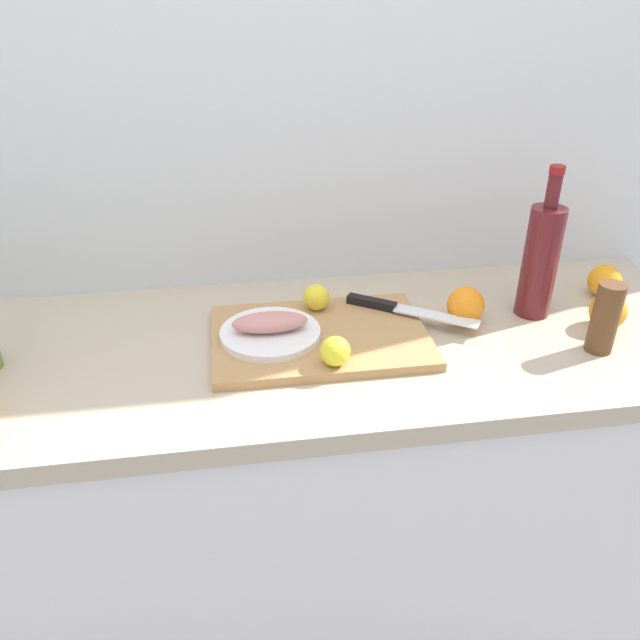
{
  "coord_description": "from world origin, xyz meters",
  "views": [
    {
      "loc": [
        -0.03,
        -1.07,
        1.55
      ],
      "look_at": [
        0.13,
        -0.0,
        0.95
      ],
      "focal_mm": 34.81,
      "sensor_mm": 36.0,
      "label": 1
    }
  ],
  "objects": [
    {
      "name": "ground_plane",
      "position": [
        0.0,
        0.0,
        0.0
      ],
      "size": [
        12.0,
        12.0,
        0.0
      ],
      "primitive_type": "plane",
      "color": "slate"
    },
    {
      "name": "back_wall",
      "position": [
        0.0,
        0.33,
        1.25
      ],
      "size": [
        3.2,
        0.05,
        2.5
      ],
      "primitive_type": "cube",
      "color": "silver",
      "rests_on": "ground_plane"
    },
    {
      "name": "kitchen_counter",
      "position": [
        0.0,
        0.0,
        0.45
      ],
      "size": [
        2.0,
        0.6,
        0.9
      ],
      "color": "white",
      "rests_on": "ground_plane"
    },
    {
      "name": "cutting_board",
      "position": [
        0.13,
        -0.0,
        0.91
      ],
      "size": [
        0.43,
        0.3,
        0.02
      ],
      "primitive_type": "cube",
      "color": "tan",
      "rests_on": "kitchen_counter"
    },
    {
      "name": "white_plate",
      "position": [
        0.03,
        0.0,
        0.93
      ],
      "size": [
        0.2,
        0.2,
        0.01
      ],
      "primitive_type": "cylinder",
      "color": "white",
      "rests_on": "cutting_board"
    },
    {
      "name": "fish_fillet",
      "position": [
        0.03,
        0.0,
        0.95
      ],
      "size": [
        0.15,
        0.06,
        0.04
      ],
      "primitive_type": "ellipsoid",
      "color": "tan",
      "rests_on": "white_plate"
    },
    {
      "name": "chef_knife",
      "position": [
        0.3,
        0.07,
        0.93
      ],
      "size": [
        0.26,
        0.19,
        0.02
      ],
      "rotation": [
        0.0,
        0.0,
        -0.59
      ],
      "color": "silver",
      "rests_on": "cutting_board"
    },
    {
      "name": "lemon_0",
      "position": [
        0.14,
        0.1,
        0.95
      ],
      "size": [
        0.06,
        0.06,
        0.06
      ],
      "primitive_type": "sphere",
      "color": "yellow",
      "rests_on": "cutting_board"
    },
    {
      "name": "lemon_1",
      "position": [
        0.14,
        -0.12,
        0.95
      ],
      "size": [
        0.06,
        0.06,
        0.06
      ],
      "primitive_type": "sphere",
      "color": "yellow",
      "rests_on": "cutting_board"
    },
    {
      "name": "wine_bottle",
      "position": [
        0.61,
        0.05,
        1.03
      ],
      "size": [
        0.07,
        0.07,
        0.33
      ],
      "color": "#59191E",
      "rests_on": "kitchen_counter"
    },
    {
      "name": "orange_0",
      "position": [
        0.74,
        -0.03,
        0.94
      ],
      "size": [
        0.08,
        0.08,
        0.08
      ],
      "primitive_type": "sphere",
      "color": "orange",
      "rests_on": "kitchen_counter"
    },
    {
      "name": "orange_1",
      "position": [
        0.81,
        0.1,
        0.94
      ],
      "size": [
        0.08,
        0.08,
        0.08
      ],
      "primitive_type": "sphere",
      "color": "orange",
      "rests_on": "kitchen_counter"
    },
    {
      "name": "orange_2",
      "position": [
        0.45,
        0.03,
        0.94
      ],
      "size": [
        0.08,
        0.08,
        0.08
      ],
      "primitive_type": "sphere",
      "color": "orange",
      "rests_on": "kitchen_counter"
    },
    {
      "name": "pepper_mill",
      "position": [
        0.67,
        -0.12,
        0.97
      ],
      "size": [
        0.05,
        0.05,
        0.14
      ],
      "primitive_type": "cylinder",
      "color": "brown",
      "rests_on": "kitchen_counter"
    }
  ]
}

